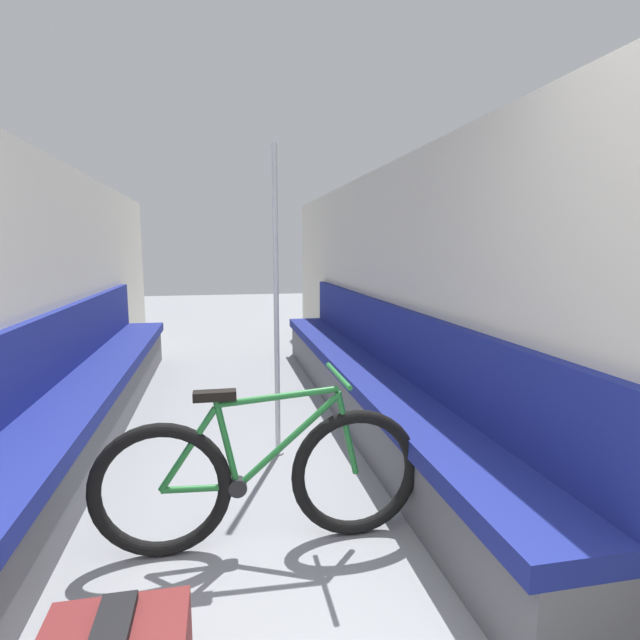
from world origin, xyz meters
name	(u,v)px	position (x,y,z in m)	size (l,w,h in m)	color
wall_left	(38,301)	(-1.38, 3.13, 1.09)	(0.10, 9.45, 2.17)	beige
wall_right	(400,294)	(1.38, 3.13, 1.09)	(0.10, 9.45, 2.17)	beige
bench_seat_row_left	(88,397)	(-1.11, 3.21, 0.32)	(0.49, 5.48, 1.00)	#5B5B60
bench_seat_row_right	(365,382)	(1.11, 3.21, 0.32)	(0.49, 5.48, 1.00)	#5B5B60
bicycle	(262,478)	(0.09, 1.53, 0.35)	(1.62, 0.46, 0.86)	black
grab_pole_near	(276,309)	(0.29, 2.61, 1.05)	(0.08, 0.08, 2.15)	gray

